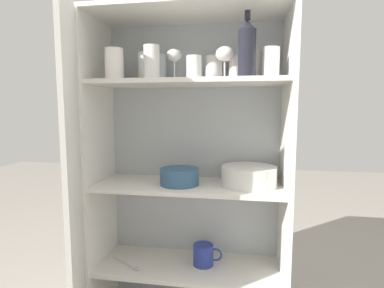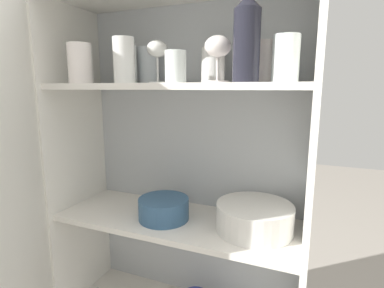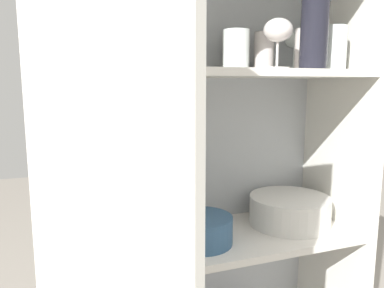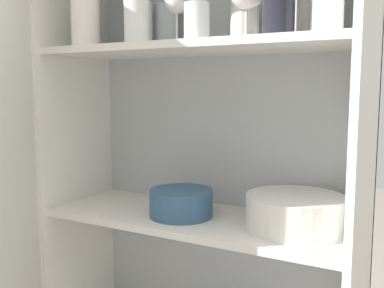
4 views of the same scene
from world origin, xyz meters
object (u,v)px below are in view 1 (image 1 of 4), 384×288
Objects in this scene: wine_bottle at (247,49)px; mixing_bowl_large at (179,176)px; coffee_mug_primary at (204,255)px; plate_stack_white at (249,176)px.

wine_bottle reaches higher than mixing_bowl_large.
mixing_bowl_large is 1.28× the size of coffee_mug_primary.
wine_bottle is 1.46× the size of mixing_bowl_large.
mixing_bowl_large reaches higher than coffee_mug_primary.
mixing_bowl_large is at bearing 166.73° from wine_bottle.
plate_stack_white is 0.45m from coffee_mug_primary.
wine_bottle reaches higher than coffee_mug_primary.
wine_bottle is 0.56m from plate_stack_white.
plate_stack_white is (0.02, 0.10, -0.55)m from wine_bottle.
mixing_bowl_large is (-0.32, -0.04, -0.00)m from plate_stack_white.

